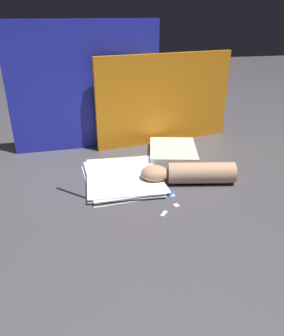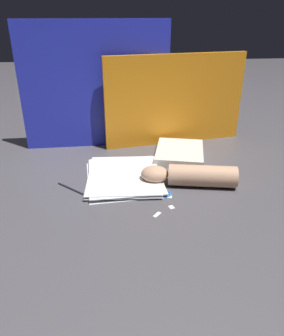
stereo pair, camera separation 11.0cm
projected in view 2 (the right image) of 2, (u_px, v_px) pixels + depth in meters
name	position (u px, v px, depth m)	size (l,w,h in m)	color
ground_plane	(142.00, 182.00, 1.14)	(6.00, 6.00, 0.00)	#4C494F
backdrop_panel_left	(96.00, 87.00, 1.34)	(0.61, 0.04, 0.51)	#2833D1
backdrop_panel_center	(176.00, 100.00, 1.40)	(0.61, 0.12, 0.38)	orange
paper_stack	(124.00, 176.00, 1.16)	(0.27, 0.33, 0.02)	white
book_closed	(180.00, 153.00, 1.32)	(0.24, 0.27, 0.04)	silver
scissors	(161.00, 189.00, 1.08)	(0.07, 0.16, 0.01)	silver
hand_forearm	(190.00, 175.00, 1.10)	(0.33, 0.13, 0.07)	tan
paper_scrap_near	(168.00, 197.00, 1.05)	(0.03, 0.02, 0.00)	white
paper_scrap_mid	(171.00, 207.00, 0.99)	(0.02, 0.02, 0.00)	white
paper_scrap_far	(157.00, 214.00, 0.96)	(0.03, 0.03, 0.00)	white
pen	(72.00, 189.00, 1.09)	(0.10, 0.10, 0.01)	black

